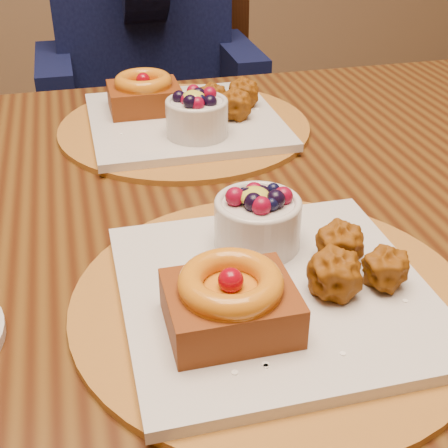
{
  "coord_description": "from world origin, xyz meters",
  "views": [
    {
      "loc": [
        -0.08,
        -0.7,
        1.12
      ],
      "look_at": [
        0.05,
        -0.21,
        0.82
      ],
      "focal_mm": 50.0,
      "sensor_mm": 36.0,
      "label": 1
    }
  ],
  "objects_px": {
    "place_setting_near": "(270,280)",
    "place_setting_far": "(183,115)",
    "chair_far": "(163,122)",
    "diner": "(139,2)",
    "dining_table": "(219,248)"
  },
  "relations": [
    {
      "from": "place_setting_near",
      "to": "place_setting_far",
      "type": "bearing_deg",
      "value": 90.0
    },
    {
      "from": "chair_far",
      "to": "diner",
      "type": "distance_m",
      "value": 0.33
    },
    {
      "from": "dining_table",
      "to": "place_setting_far",
      "type": "xyz_separation_m",
      "value": [
        -0.0,
        0.22,
        0.1
      ]
    },
    {
      "from": "dining_table",
      "to": "place_setting_far",
      "type": "height_order",
      "value": "place_setting_far"
    },
    {
      "from": "place_setting_far",
      "to": "chair_far",
      "type": "distance_m",
      "value": 0.72
    },
    {
      "from": "dining_table",
      "to": "place_setting_near",
      "type": "relative_size",
      "value": 4.21
    },
    {
      "from": "place_setting_near",
      "to": "place_setting_far",
      "type": "height_order",
      "value": "same"
    },
    {
      "from": "place_setting_near",
      "to": "place_setting_far",
      "type": "xyz_separation_m",
      "value": [
        -0.0,
        0.43,
        0.0
      ]
    },
    {
      "from": "dining_table",
      "to": "place_setting_near",
      "type": "distance_m",
      "value": 0.24
    },
    {
      "from": "place_setting_near",
      "to": "chair_far",
      "type": "bearing_deg",
      "value": 86.74
    },
    {
      "from": "dining_table",
      "to": "place_setting_near",
      "type": "xyz_separation_m",
      "value": [
        -0.0,
        -0.22,
        0.1
      ]
    },
    {
      "from": "dining_table",
      "to": "place_setting_near",
      "type": "bearing_deg",
      "value": -90.69
    },
    {
      "from": "dining_table",
      "to": "place_setting_far",
      "type": "distance_m",
      "value": 0.24
    },
    {
      "from": "place_setting_near",
      "to": "diner",
      "type": "bearing_deg",
      "value": 89.33
    },
    {
      "from": "place_setting_near",
      "to": "diner",
      "type": "xyz_separation_m",
      "value": [
        0.01,
        1.02,
        0.05
      ]
    }
  ]
}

